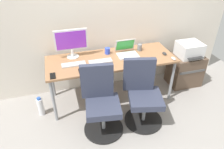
% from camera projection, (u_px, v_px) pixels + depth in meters
% --- Properties ---
extents(ground_plane, '(5.28, 5.28, 0.00)m').
position_uv_depth(ground_plane, '(111.00, 96.00, 3.54)').
color(ground_plane, gray).
extents(back_wall, '(4.40, 0.04, 2.60)m').
position_uv_depth(back_wall, '(103.00, 12.00, 3.18)').
color(back_wall, silver).
rests_on(back_wall, ground).
extents(desk, '(1.91, 0.70, 0.73)m').
position_uv_depth(desk, '(111.00, 62.00, 3.17)').
color(desk, '#996B47').
rests_on(desk, ground).
extents(office_chair_left, '(0.54, 0.54, 0.94)m').
position_uv_depth(office_chair_left, '(101.00, 103.00, 2.75)').
color(office_chair_left, black).
rests_on(office_chair_left, ground).
extents(office_chair_right, '(0.54, 0.54, 0.94)m').
position_uv_depth(office_chair_right, '(143.00, 96.00, 2.88)').
color(office_chair_right, black).
rests_on(office_chair_right, ground).
extents(side_cabinet, '(0.54, 0.42, 0.55)m').
position_uv_depth(side_cabinet, '(185.00, 70.00, 3.73)').
color(side_cabinet, brown).
rests_on(side_cabinet, ground).
extents(printer, '(0.38, 0.40, 0.24)m').
position_uv_depth(printer, '(189.00, 50.00, 3.51)').
color(printer, silver).
rests_on(printer, side_cabinet).
extents(water_bottle_on_floor, '(0.09, 0.09, 0.31)m').
position_uv_depth(water_bottle_on_floor, '(41.00, 106.00, 3.11)').
color(water_bottle_on_floor, white).
rests_on(water_bottle_on_floor, ground).
extents(desktop_monitor, '(0.48, 0.18, 0.43)m').
position_uv_depth(desktop_monitor, '(71.00, 42.00, 3.05)').
color(desktop_monitor, silver).
rests_on(desktop_monitor, desk).
extents(open_laptop, '(0.31, 0.29, 0.22)m').
position_uv_depth(open_laptop, '(127.00, 51.00, 3.23)').
color(open_laptop, silver).
rests_on(open_laptop, desk).
extents(keyboard_by_monitor, '(0.34, 0.12, 0.02)m').
position_uv_depth(keyboard_by_monitor, '(74.00, 64.00, 2.98)').
color(keyboard_by_monitor, '#B7B7B7').
rests_on(keyboard_by_monitor, desk).
extents(keyboard_by_laptop, '(0.34, 0.12, 0.02)m').
position_uv_depth(keyboard_by_laptop, '(101.00, 61.00, 3.05)').
color(keyboard_by_laptop, '#B7B7B7').
rests_on(keyboard_by_laptop, desk).
extents(mouse_by_monitor, '(0.06, 0.10, 0.03)m').
position_uv_depth(mouse_by_monitor, '(174.00, 58.00, 3.11)').
color(mouse_by_monitor, '#B7B7B7').
rests_on(mouse_by_monitor, desk).
extents(mouse_by_laptop, '(0.06, 0.10, 0.03)m').
position_uv_depth(mouse_by_laptop, '(164.00, 53.00, 3.24)').
color(mouse_by_laptop, '#2D2D2D').
rests_on(mouse_by_laptop, desk).
extents(coffee_mug, '(0.08, 0.08, 0.09)m').
position_uv_depth(coffee_mug, '(107.00, 51.00, 3.25)').
color(coffee_mug, blue).
rests_on(coffee_mug, desk).
extents(pen_cup, '(0.07, 0.07, 0.10)m').
position_uv_depth(pen_cup, '(140.00, 47.00, 3.34)').
color(pen_cup, slate).
rests_on(pen_cup, desk).
extents(phone_near_monitor, '(0.07, 0.14, 0.01)m').
position_uv_depth(phone_near_monitor, '(81.00, 71.00, 2.83)').
color(phone_near_monitor, black).
rests_on(phone_near_monitor, desk).
extents(phone_near_laptop, '(0.07, 0.14, 0.01)m').
position_uv_depth(phone_near_laptop, '(53.00, 76.00, 2.74)').
color(phone_near_laptop, black).
rests_on(phone_near_laptop, desk).
extents(notebook, '(0.21, 0.15, 0.03)m').
position_uv_depth(notebook, '(135.00, 63.00, 3.01)').
color(notebook, red).
rests_on(notebook, desk).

